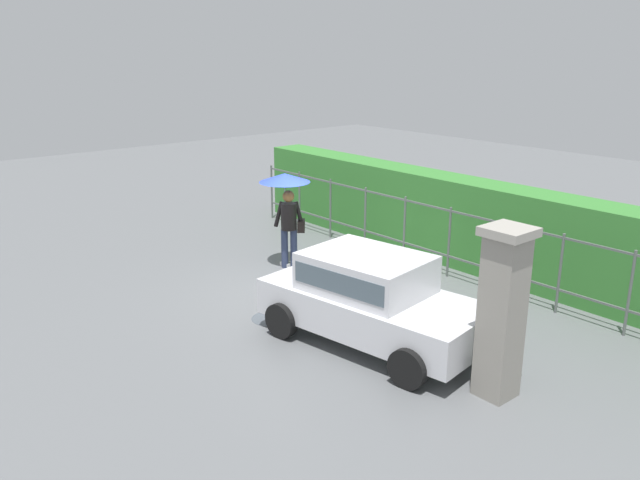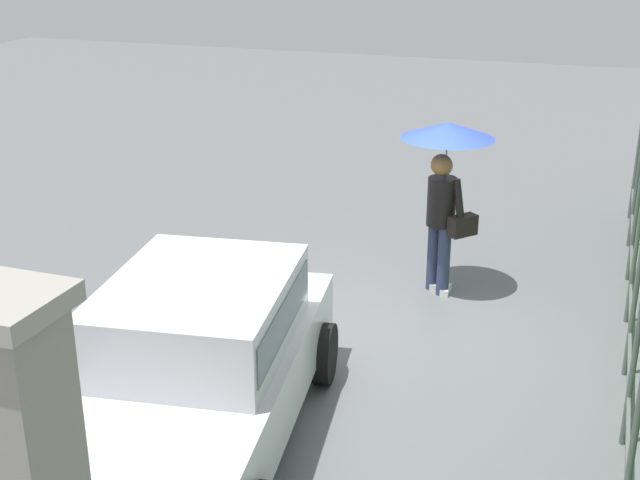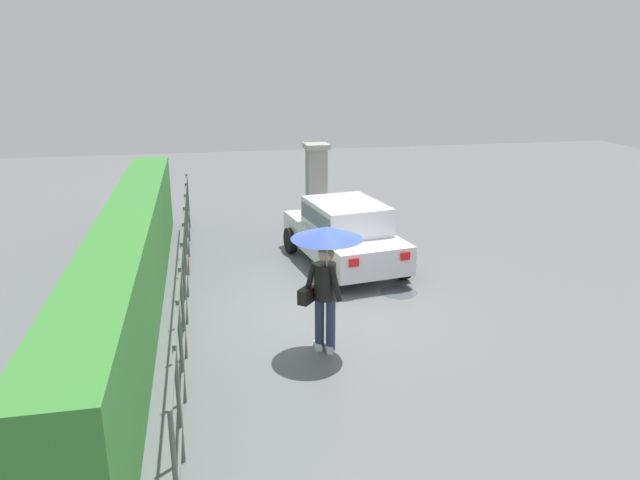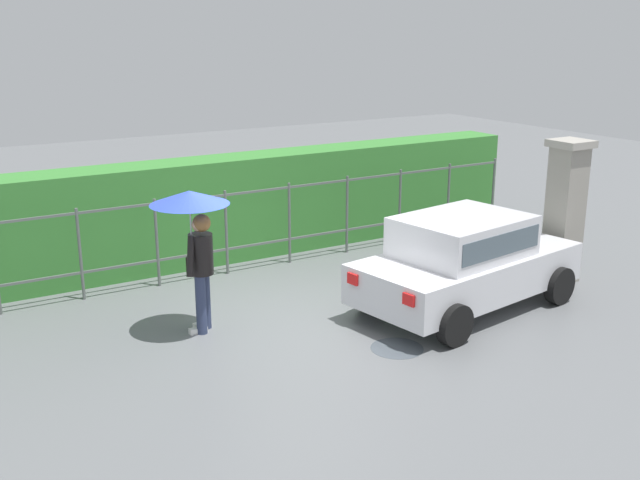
{
  "view_description": "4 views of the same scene",
  "coord_description": "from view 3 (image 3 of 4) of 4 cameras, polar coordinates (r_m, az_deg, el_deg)",
  "views": [
    {
      "loc": [
        9.31,
        -7.58,
        4.64
      ],
      "look_at": [
        0.68,
        -0.35,
        1.23
      ],
      "focal_mm": 35.94,
      "sensor_mm": 36.0,
      "label": 1
    },
    {
      "loc": [
        7.92,
        2.22,
        4.19
      ],
      "look_at": [
        0.71,
        -0.36,
        1.28
      ],
      "focal_mm": 46.77,
      "sensor_mm": 36.0,
      "label": 2
    },
    {
      "loc": [
        -9.65,
        2.22,
        4.47
      ],
      "look_at": [
        0.89,
        0.07,
        1.14
      ],
      "focal_mm": 33.06,
      "sensor_mm": 36.0,
      "label": 3
    },
    {
      "loc": [
        -5.01,
        -8.95,
        4.21
      ],
      "look_at": [
        0.27,
        -0.2,
        1.28
      ],
      "focal_mm": 41.93,
      "sensor_mm": 36.0,
      "label": 4
    }
  ],
  "objects": [
    {
      "name": "pedestrian",
      "position": [
        8.95,
        0.54,
        -1.66
      ],
      "size": [
        1.09,
        1.09,
        2.07
      ],
      "rotation": [
        0.0,
        0.0,
        2.45
      ],
      "color": "#2D3856",
      "rests_on": "ground"
    },
    {
      "name": "car",
      "position": [
        13.03,
        2.37,
        0.87
      ],
      "size": [
        3.92,
        2.31,
        1.48
      ],
      "rotation": [
        0.0,
        0.0,
        0.15
      ],
      "color": "silver",
      "rests_on": "ground"
    },
    {
      "name": "ground_plane",
      "position": [
        10.86,
        1.32,
        -7.08
      ],
      "size": [
        40.0,
        40.0,
        0.0
      ],
      "primitive_type": "plane",
      "color": "slate"
    },
    {
      "name": "fence_section",
      "position": [
        10.96,
        -12.96,
        -2.64
      ],
      "size": [
        11.33,
        0.05,
        1.5
      ],
      "color": "#59605B",
      "rests_on": "ground"
    },
    {
      "name": "gate_pillar",
      "position": [
        15.09,
        -0.35,
        4.87
      ],
      "size": [
        0.6,
        0.6,
        2.42
      ],
      "color": "gray",
      "rests_on": "ground"
    },
    {
      "name": "hedge_row",
      "position": [
        10.99,
        -17.77,
        -2.3
      ],
      "size": [
        12.28,
        0.9,
        1.9
      ],
      "primitive_type": "cube",
      "color": "#387F33",
      "rests_on": "ground"
    },
    {
      "name": "puddle_near",
      "position": [
        11.87,
        7.63,
        -5.04
      ],
      "size": [
        0.72,
        0.72,
        0.0
      ],
      "primitive_type": "cylinder",
      "color": "#4C545B",
      "rests_on": "ground"
    }
  ]
}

